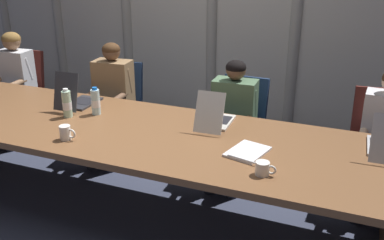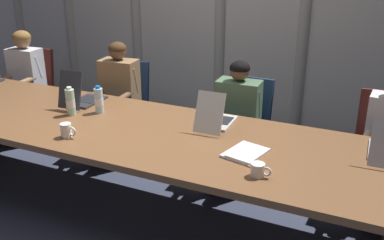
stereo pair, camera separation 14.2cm
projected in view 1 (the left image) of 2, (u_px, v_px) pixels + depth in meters
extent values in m
plane|color=#383D51|center=(127.00, 208.00, 3.66)|extent=(14.56, 14.56, 0.00)
cube|color=brown|center=(122.00, 130.00, 3.40)|extent=(4.51, 1.17, 0.05)
cube|color=black|center=(123.00, 137.00, 3.42)|extent=(3.84, 0.10, 0.06)
cube|color=beige|center=(214.00, 5.00, 4.94)|extent=(7.28, 0.10, 2.87)
cylinder|color=#A39E96|center=(126.00, 2.00, 5.29)|extent=(0.12, 0.12, 2.81)
cylinder|color=#A39E96|center=(212.00, 6.00, 4.90)|extent=(0.12, 0.12, 2.81)
cylinder|color=#A39E96|center=(297.00, 10.00, 4.56)|extent=(0.12, 0.12, 2.81)
cube|color=#2D2D33|center=(82.00, 103.00, 3.89)|extent=(0.23, 0.35, 0.02)
cube|color=black|center=(84.00, 101.00, 3.91)|extent=(0.20, 0.19, 0.00)
cube|color=#2D2D33|center=(66.00, 92.00, 3.64)|extent=(0.23, 0.10, 0.32)
cube|color=black|center=(66.00, 91.00, 3.65)|extent=(0.20, 0.08, 0.28)
cube|color=beige|center=(218.00, 121.00, 3.47)|extent=(0.23, 0.34, 0.02)
cube|color=black|center=(219.00, 119.00, 3.49)|extent=(0.19, 0.19, 0.00)
cube|color=beige|center=(209.00, 112.00, 3.22)|extent=(0.22, 0.13, 0.29)
cube|color=black|center=(210.00, 112.00, 3.22)|extent=(0.20, 0.11, 0.26)
cube|color=#511E19|center=(18.00, 99.00, 4.98)|extent=(0.51, 0.51, 0.08)
cube|color=#511E19|center=(27.00, 71.00, 5.07)|extent=(0.44, 0.15, 0.48)
cylinder|color=#262628|center=(21.00, 117.00, 5.05)|extent=(0.05, 0.05, 0.35)
cylinder|color=black|center=(23.00, 132.00, 5.13)|extent=(0.60, 0.60, 0.04)
cube|color=navy|center=(116.00, 115.00, 4.52)|extent=(0.55, 0.55, 0.08)
cube|color=navy|center=(123.00, 83.00, 4.62)|extent=(0.44, 0.18, 0.47)
cylinder|color=#262628|center=(118.00, 134.00, 4.60)|extent=(0.05, 0.05, 0.35)
cylinder|color=black|center=(119.00, 150.00, 4.67)|extent=(0.60, 0.60, 0.04)
cube|color=navy|center=(236.00, 133.00, 4.06)|extent=(0.50, 0.50, 0.08)
cube|color=navy|center=(245.00, 100.00, 4.15)|extent=(0.44, 0.13, 0.45)
cylinder|color=#262628|center=(236.00, 154.00, 4.14)|extent=(0.05, 0.05, 0.35)
cylinder|color=black|center=(235.00, 172.00, 4.21)|extent=(0.60, 0.60, 0.04)
cube|color=#511E19|center=(377.00, 155.00, 3.63)|extent=(0.53, 0.53, 0.08)
cube|color=#511E19|center=(379.00, 115.00, 3.73)|extent=(0.44, 0.16, 0.47)
cylinder|color=#262628|center=(373.00, 178.00, 3.71)|extent=(0.05, 0.05, 0.35)
cylinder|color=black|center=(369.00, 198.00, 3.79)|extent=(0.60, 0.60, 0.04)
cube|color=silver|center=(16.00, 74.00, 4.83)|extent=(0.37, 0.25, 0.53)
sphere|color=#8C6647|center=(11.00, 41.00, 4.69)|extent=(0.20, 0.20, 0.20)
ellipsoid|color=olive|center=(11.00, 39.00, 4.68)|extent=(0.20, 0.20, 0.15)
cylinder|color=silver|center=(27.00, 68.00, 4.76)|extent=(0.08, 0.14, 0.27)
cylinder|color=#8C6647|center=(16.00, 84.00, 4.61)|extent=(0.09, 0.30, 0.06)
cylinder|color=silver|center=(4.00, 67.00, 4.84)|extent=(0.08, 0.14, 0.27)
cylinder|color=#262833|center=(16.00, 106.00, 4.73)|extent=(0.17, 0.41, 0.13)
cylinder|color=#262833|center=(8.00, 131.00, 4.65)|extent=(0.11, 0.11, 0.45)
cylinder|color=#262833|center=(1.00, 104.00, 4.78)|extent=(0.17, 0.41, 0.13)
cube|color=olive|center=(114.00, 87.00, 4.39)|extent=(0.39, 0.25, 0.54)
sphere|color=brown|center=(111.00, 52.00, 4.25)|extent=(0.18, 0.18, 0.18)
ellipsoid|color=#472D19|center=(111.00, 49.00, 4.25)|extent=(0.18, 0.18, 0.13)
cylinder|color=olive|center=(127.00, 81.00, 4.32)|extent=(0.08, 0.14, 0.27)
cylinder|color=brown|center=(119.00, 98.00, 4.17)|extent=(0.09, 0.30, 0.06)
cylinder|color=olive|center=(99.00, 78.00, 4.40)|extent=(0.08, 0.14, 0.27)
cylinder|color=brown|center=(90.00, 95.00, 4.26)|extent=(0.09, 0.30, 0.06)
cylinder|color=#262833|center=(116.00, 122.00, 4.29)|extent=(0.17, 0.41, 0.13)
cylinder|color=#262833|center=(109.00, 150.00, 4.21)|extent=(0.11, 0.11, 0.45)
cylinder|color=#262833|center=(97.00, 120.00, 4.34)|extent=(0.17, 0.41, 0.13)
cylinder|color=#262833|center=(90.00, 147.00, 4.26)|extent=(0.11, 0.11, 0.45)
cube|color=#4C6B4C|center=(235.00, 106.00, 3.95)|extent=(0.39, 0.24, 0.48)
sphere|color=brown|center=(236.00, 70.00, 3.83)|extent=(0.18, 0.18, 0.18)
ellipsoid|color=black|center=(236.00, 68.00, 3.82)|extent=(0.18, 0.18, 0.13)
cylinder|color=#4C6B4C|center=(252.00, 102.00, 3.88)|extent=(0.08, 0.14, 0.27)
cylinder|color=brown|center=(246.00, 123.00, 3.74)|extent=(0.07, 0.30, 0.06)
cylinder|color=#4C6B4C|center=(217.00, 98.00, 3.98)|extent=(0.08, 0.14, 0.27)
cylinder|color=brown|center=(210.00, 118.00, 3.84)|extent=(0.07, 0.30, 0.06)
cylinder|color=#262833|center=(239.00, 143.00, 3.84)|extent=(0.15, 0.40, 0.13)
cylinder|color=#262833|center=(233.00, 173.00, 3.76)|extent=(0.11, 0.11, 0.45)
cylinder|color=#262833|center=(217.00, 139.00, 3.91)|extent=(0.15, 0.40, 0.13)
cylinder|color=#262833|center=(210.00, 170.00, 3.83)|extent=(0.11, 0.11, 0.45)
cylinder|color=silver|center=(367.00, 113.00, 3.54)|extent=(0.08, 0.14, 0.27)
cylinder|color=beige|center=(363.00, 136.00, 3.40)|extent=(0.08, 0.30, 0.06)
cylinder|color=#262833|center=(366.00, 163.00, 3.47)|extent=(0.15, 0.41, 0.13)
cylinder|color=#262833|center=(360.00, 198.00, 3.40)|extent=(0.11, 0.11, 0.45)
cylinder|color=#ADD1B2|center=(67.00, 104.00, 3.55)|extent=(0.07, 0.07, 0.22)
cylinder|color=white|center=(67.00, 105.00, 3.55)|extent=(0.08, 0.08, 0.07)
cylinder|color=white|center=(65.00, 90.00, 3.51)|extent=(0.04, 0.04, 0.02)
cylinder|color=silver|center=(96.00, 102.00, 3.61)|extent=(0.07, 0.07, 0.21)
cylinder|color=white|center=(96.00, 103.00, 3.61)|extent=(0.07, 0.07, 0.06)
cylinder|color=blue|center=(94.00, 89.00, 3.57)|extent=(0.04, 0.04, 0.02)
cylinder|color=white|center=(262.00, 168.00, 2.66)|extent=(0.09, 0.09, 0.09)
torus|color=white|center=(271.00, 170.00, 2.64)|extent=(0.06, 0.01, 0.06)
cylinder|color=white|center=(65.00, 133.00, 3.15)|extent=(0.08, 0.08, 0.11)
torus|color=white|center=(71.00, 134.00, 3.13)|extent=(0.07, 0.01, 0.07)
cube|color=silver|center=(248.00, 152.00, 2.95)|extent=(0.28, 0.34, 0.02)
cylinder|color=silver|center=(242.00, 159.00, 2.82)|extent=(0.21, 0.06, 0.01)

